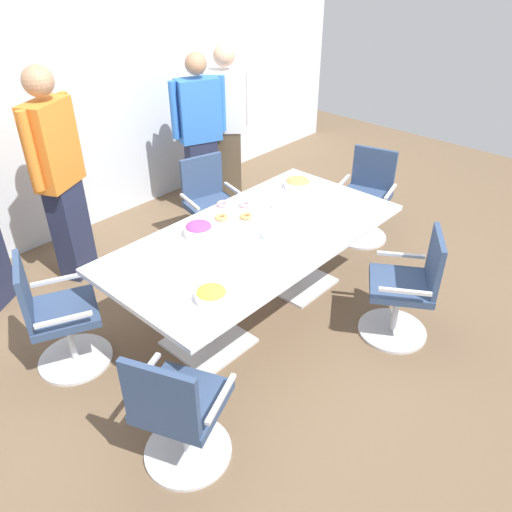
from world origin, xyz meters
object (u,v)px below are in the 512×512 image
object	(u,v)px
office_chair_2	(57,320)
plate_stack	(275,234)
office_chair_0	(366,200)
person_standing_2	(200,133)
snack_bowl_candy_mix	(199,229)
office_chair_3	(179,415)
snack_bowl_cookies	(298,183)
office_chair_1	(211,210)
person_standing_3	(226,124)
person_standing_1	(59,174)
napkin_pile	(289,205)
office_chair_4	(407,292)
snack_bowl_chips_yellow	(211,294)
donut_platter	(233,212)
conference_table	(256,248)

from	to	relation	value
office_chair_2	plate_stack	bearing A→B (deg)	87.72
office_chair_0	person_standing_2	bearing A→B (deg)	8.29
snack_bowl_candy_mix	plate_stack	xyz separation A→B (m)	(0.38, -0.45, -0.03)
office_chair_3	snack_bowl_cookies	world-z (taller)	office_chair_3
office_chair_1	person_standing_3	world-z (taller)	person_standing_3
person_standing_1	office_chair_3	bearing A→B (deg)	46.94
office_chair_0	napkin_pile	xyz separation A→B (m)	(-1.21, 0.04, 0.39)
office_chair_0	plate_stack	bearing A→B (deg)	81.42
person_standing_3	person_standing_2	bearing A→B (deg)	42.84
office_chair_0	office_chair_4	bearing A→B (deg)	119.16
office_chair_0	office_chair_1	distance (m)	1.58
office_chair_1	person_standing_2	xyz separation A→B (m)	(0.51, 0.67, 0.49)
person_standing_2	napkin_pile	xyz separation A→B (m)	(-0.51, -1.65, -0.10)
person_standing_2	plate_stack	world-z (taller)	person_standing_2
snack_bowl_chips_yellow	donut_platter	bearing A→B (deg)	37.79
snack_bowl_candy_mix	napkin_pile	xyz separation A→B (m)	(0.80, -0.24, -0.01)
office_chair_1	conference_table	bearing A→B (deg)	79.63
donut_platter	napkin_pile	distance (m)	0.47
office_chair_1	office_chair_2	distance (m)	1.94
office_chair_0	snack_bowl_cookies	size ratio (longest dim) A/B	3.72
person_standing_1	snack_bowl_chips_yellow	size ratio (longest dim) A/B	8.82
office_chair_3	office_chair_4	xyz separation A→B (m)	(1.93, -0.38, 0.00)
office_chair_1	donut_platter	xyz separation A→B (m)	(-0.36, -0.69, 0.36)
office_chair_4	plate_stack	bearing A→B (deg)	86.27
office_chair_1	snack_bowl_cookies	bearing A→B (deg)	131.89
person_standing_1	person_standing_3	distance (m)	2.07
person_standing_1	snack_bowl_candy_mix	world-z (taller)	person_standing_1
conference_table	snack_bowl_cookies	size ratio (longest dim) A/B	9.82
person_standing_3	napkin_pile	size ratio (longest dim) A/B	8.94
person_standing_2	person_standing_3	distance (m)	0.38
person_standing_1	plate_stack	bearing A→B (deg)	86.93
office_chair_2	person_standing_2	distance (m)	2.69
snack_bowl_cookies	person_standing_1	bearing A→B (deg)	139.78
conference_table	snack_bowl_cookies	bearing A→B (deg)	18.42
conference_table	snack_bowl_candy_mix	bearing A→B (deg)	133.59
donut_platter	office_chair_4	bearing A→B (deg)	-72.68
office_chair_0	person_standing_2	world-z (taller)	person_standing_2
office_chair_1	plate_stack	bearing A→B (deg)	85.09
office_chair_4	napkin_pile	distance (m)	1.18
person_standing_2	person_standing_3	bearing A→B (deg)	-161.48
office_chair_4	person_standing_2	size ratio (longest dim) A/B	0.53
snack_bowl_cookies	napkin_pile	world-z (taller)	snack_bowl_cookies
office_chair_4	napkin_pile	xyz separation A→B (m)	(-0.08, 1.11, 0.39)
office_chair_1	office_chair_3	distance (m)	2.53
conference_table	person_standing_1	size ratio (longest dim) A/B	1.27
donut_platter	snack_bowl_candy_mix	bearing A→B (deg)	-172.99
conference_table	office_chair_3	size ratio (longest dim) A/B	2.64
office_chair_3	plate_stack	bearing A→B (deg)	87.88
person_standing_2	snack_bowl_cookies	xyz separation A→B (m)	(-0.11, -1.43, -0.10)
conference_table	person_standing_3	xyz separation A→B (m)	(1.38, 1.71, 0.29)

